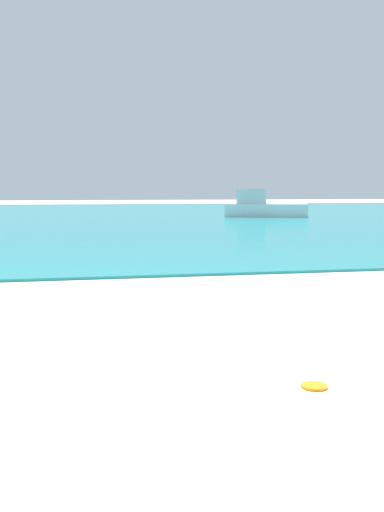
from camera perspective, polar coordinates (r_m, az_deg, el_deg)
name	(u,v)px	position (r m, az deg, el deg)	size (l,w,h in m)	color
water	(79,215)	(42.11, -10.57, 3.78)	(160.00, 60.00, 0.06)	teal
frisbee	(314,386)	(5.72, 11.37, -11.86)	(0.24, 0.24, 0.03)	orange
boat_far	(263,207)	(38.46, 6.64, 4.56)	(5.35, 3.22, 1.73)	white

